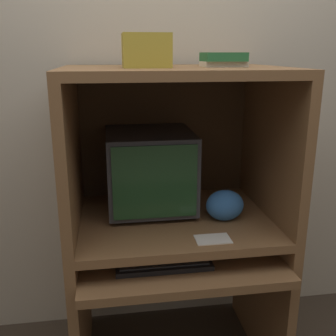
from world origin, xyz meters
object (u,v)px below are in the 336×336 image
at_px(crt_monitor, 150,170).
at_px(mouse, 224,254).
at_px(keyboard, 163,261).
at_px(storage_box, 146,51).
at_px(book_stack, 223,59).
at_px(snack_bag, 225,205).

distance_m(crt_monitor, mouse, 0.50).
bearing_deg(crt_monitor, keyboard, -87.49).
bearing_deg(storage_box, book_stack, 7.73).
relative_size(crt_monitor, storage_box, 2.27).
height_order(book_stack, storage_box, storage_box).
distance_m(crt_monitor, book_stack, 0.58).
bearing_deg(crt_monitor, book_stack, -25.24).
xyz_separation_m(snack_bag, book_stack, (-0.02, 0.04, 0.61)).
bearing_deg(keyboard, snack_bag, 26.14).
relative_size(book_stack, storage_box, 0.97).
distance_m(mouse, storage_box, 0.87).
xyz_separation_m(keyboard, storage_box, (-0.04, 0.14, 0.81)).
xyz_separation_m(crt_monitor, book_stack, (0.29, -0.14, 0.49)).
height_order(keyboard, storage_box, storage_box).
xyz_separation_m(crt_monitor, snack_bag, (0.31, -0.18, -0.12)).
bearing_deg(snack_bag, book_stack, 114.03).
bearing_deg(keyboard, book_stack, 34.35).
xyz_separation_m(mouse, storage_box, (-0.30, 0.13, 0.81)).
xyz_separation_m(crt_monitor, storage_box, (-0.03, -0.18, 0.52)).
relative_size(mouse, book_stack, 0.40).
relative_size(keyboard, mouse, 5.50).
bearing_deg(crt_monitor, snack_bag, -30.23).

